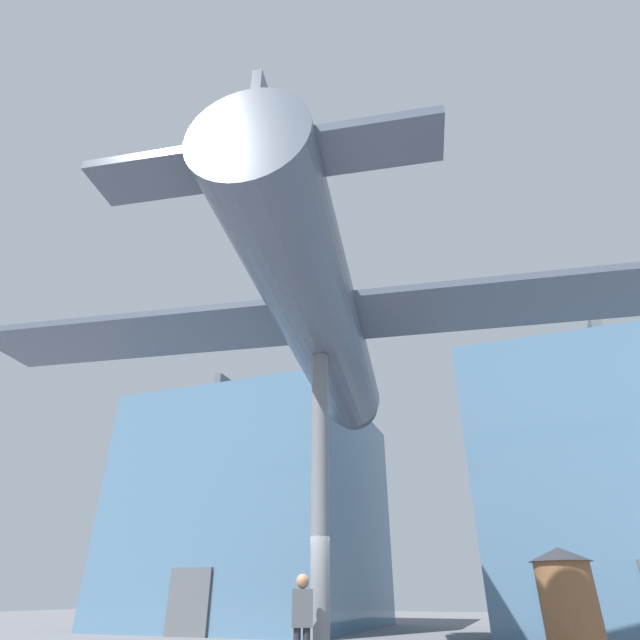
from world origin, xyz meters
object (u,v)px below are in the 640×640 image
Objects in this scene: support_pylon_central at (320,493)px; visitor_person at (302,617)px; info_kiosk at (570,610)px; suspended_airplane at (321,323)px.

support_pylon_central is 3.88× the size of visitor_person.
visitor_person is (-0.10, -0.72, -2.39)m from support_pylon_central.
suspended_airplane is at bearing -174.37° from info_kiosk.
suspended_airplane is (-0.03, 0.20, 4.49)m from support_pylon_central.
info_kiosk is (4.75, 0.67, -2.26)m from support_pylon_central.
support_pylon_central is 0.35× the size of suspended_airplane.
info_kiosk is (4.78, 0.47, -6.76)m from suspended_airplane.
support_pylon_central is at bearing -171.95° from info_kiosk.
support_pylon_central is 5.30m from info_kiosk.
suspended_airplane reaches higher than support_pylon_central.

